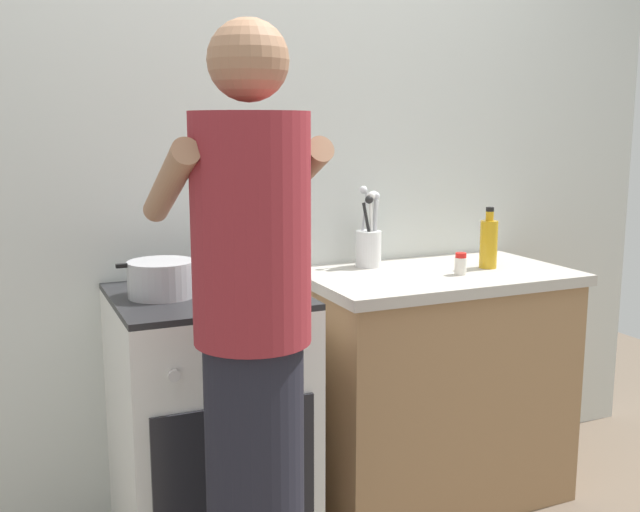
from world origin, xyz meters
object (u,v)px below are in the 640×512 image
Objects in this scene: person at (253,356)px; pot at (162,279)px; stove_range at (209,422)px; mixing_bowl at (247,275)px; oil_bottle at (489,243)px; utensil_crock at (369,241)px; spice_bottle at (461,264)px.

pot is at bearing 100.22° from person.
mixing_bowl is (0.14, -0.02, 0.50)m from stove_range.
mixing_bowl is 0.98m from oil_bottle.
pot is 0.61m from person.
utensil_crock reaches higher than mixing_bowl.
person is (-0.17, -0.56, -0.09)m from mixing_bowl.
mixing_bowl is at bearing -179.93° from oil_bottle.
mixing_bowl is 0.81m from spice_bottle.
spice_bottle is at bearing -4.71° from mixing_bowl.
stove_range is 0.53× the size of person.
person reaches higher than mixing_bowl.
spice_bottle is at bearing -5.05° from stove_range.
oil_bottle is (0.41, -0.21, -0.00)m from utensil_crock.
utensil_crock is at bearing 130.38° from spice_bottle.
person is at bearing -133.69° from utensil_crock.
person is (-0.98, -0.50, -0.08)m from spice_bottle.
spice_bottle is at bearing 26.93° from person.
mixing_bowl is at bearing -7.03° from stove_range.
pot is 0.28m from mixing_bowl.
oil_bottle is at bearing 21.35° from spice_bottle.
mixing_bowl is at bearing -159.47° from utensil_crock.
utensil_crock is 3.84× the size of spice_bottle.
spice_bottle is at bearing -158.65° from oil_bottle.
person is (-0.03, -0.58, 0.41)m from stove_range.
person is at bearing -93.29° from stove_range.
mixing_bowl is (0.28, -0.03, -0.01)m from pot.
mixing_bowl is 1.21× the size of oil_bottle.
pot is 1.26m from oil_bottle.
person reaches higher than stove_range.
mixing_bowl is at bearing 175.29° from spice_bottle.
mixing_bowl is 0.61m from utensil_crock.
utensil_crock is 1.33× the size of oil_bottle.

